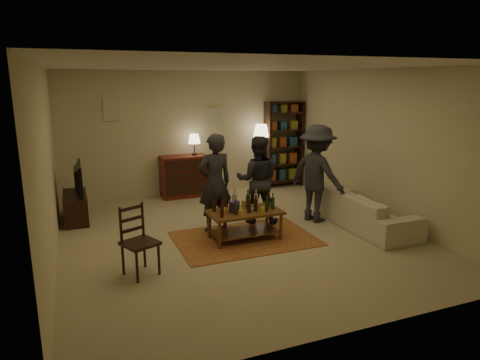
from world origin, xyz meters
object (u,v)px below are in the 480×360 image
coffee_table (245,214)px  floor_lamp (261,135)px  dining_chair (137,238)px  person_left (215,183)px  sofa (364,210)px  tv_stand (75,200)px  person_right (257,180)px  person_by_sofa (317,174)px  dresser (184,175)px  bookshelf (283,143)px

coffee_table → floor_lamp: size_ratio=0.77×
dining_chair → person_left: size_ratio=0.57×
sofa → person_left: (-2.47, 0.75, 0.53)m
tv_stand → person_right: bearing=-23.1°
tv_stand → floor_lamp: 4.22m
dining_chair → person_by_sofa: size_ratio=0.54×
person_by_sofa → floor_lamp: bearing=-20.5°
tv_stand → person_by_sofa: (4.05, -1.58, 0.49)m
dresser → person_by_sofa: (1.79, -2.49, 0.40)m
sofa → person_right: 1.93m
person_left → person_by_sofa: (1.87, -0.13, 0.04)m
dresser → floor_lamp: floor_lamp is taller
sofa → person_left: size_ratio=1.25×
person_right → sofa: bearing=175.1°
bookshelf → dining_chair: bearing=-137.8°
floor_lamp → person_left: (-1.87, -2.28, -0.45)m
sofa → person_by_sofa: (-0.60, 0.62, 0.57)m
dresser → tv_stand: bearing=-157.9°
bookshelf → person_left: bearing=-136.0°
tv_stand → sofa: (4.64, -2.20, -0.08)m
coffee_table → dining_chair: 1.89m
person_left → dresser: bearing=-99.9°
tv_stand → person_left: 2.65m
floor_lamp → person_left: size_ratio=0.92×
coffee_table → tv_stand: 3.18m
dining_chair → tv_stand: size_ratio=0.89×
sofa → person_left: 2.63m
dresser → person_left: (-0.08, -2.36, 0.35)m
person_left → floor_lamp: bearing=-137.3°
floor_lamp → person_right: 2.41m
dresser → bookshelf: bearing=1.6°
dining_chair → sofa: (3.93, 0.42, -0.19)m
floor_lamp → sofa: bearing=-78.8°
floor_lamp → sofa: floor_lamp is taller
bookshelf → person_left: size_ratio=1.21×
coffee_table → person_by_sofa: 1.67m
coffee_table → person_left: bearing=120.8°
sofa → tv_stand: bearing=64.7°
person_by_sofa → bookshelf: bearing=-34.7°
coffee_table → sofa: size_ratio=0.56×
dining_chair → tv_stand: (-0.72, 2.62, -0.11)m
coffee_table → bookshelf: bearing=53.4°
person_by_sofa → person_left: bearing=65.3°
tv_stand → person_right: size_ratio=0.68×
dining_chair → sofa: dining_chair is taller
coffee_table → bookshelf: size_ratio=0.58×
dresser → person_left: 2.39m
tv_stand → coffee_table: bearing=-38.4°
coffee_table → tv_stand: bearing=141.6°
dining_chair → person_right: size_ratio=0.60×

